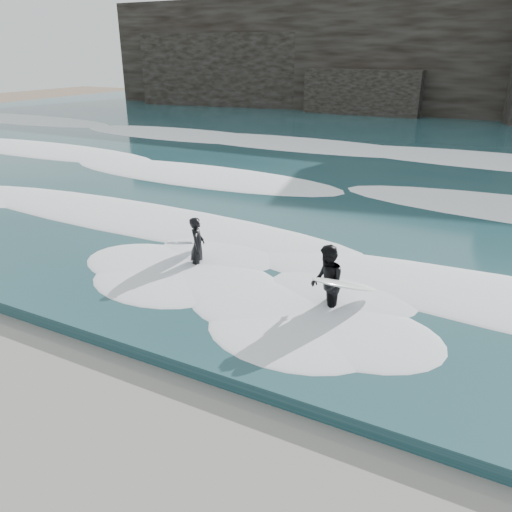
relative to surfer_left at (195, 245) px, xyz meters
The scene contains 8 objects.
ground 7.34m from the surfer_left, 71.72° to the right, with size 120.00×120.00×0.00m, color brown.
sea 22.20m from the surfer_left, 84.08° to the left, with size 90.00×52.00×0.30m, color #1D4249.
headland 39.36m from the surfer_left, 86.65° to the left, with size 70.00×9.00×10.00m, color black.
foam_near 3.11m from the surfer_left, 42.14° to the left, with size 60.00×3.20×0.20m, color white.
foam_mid 9.36m from the surfer_left, 75.84° to the left, with size 60.00×4.00×0.24m, color white.
foam_far 18.22m from the surfer_left, 82.78° to the left, with size 60.00×4.80×0.30m, color white.
surfer_left is the anchor object (origin of this frame).
surfer_right 4.02m from the surfer_left, 10.36° to the right, with size 1.56×2.09×1.72m.
Camera 1 is at (4.76, -3.09, 5.51)m, focal length 35.00 mm.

